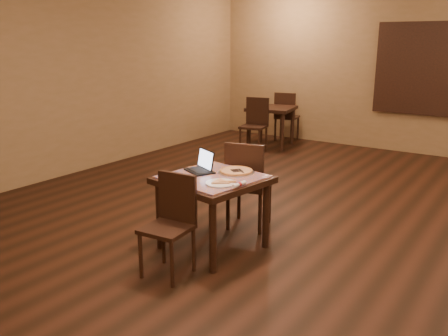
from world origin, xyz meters
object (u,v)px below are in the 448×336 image
Objects in this scene: chair_main_near at (172,218)px; chair_main_far at (247,181)px; pizza_pan at (236,172)px; other_table_b_chair_far at (286,114)px; other_table_b at (271,114)px; tiled_table at (213,186)px; laptop at (202,166)px; other_table_b_chair_near at (255,122)px.

chair_main_far is at bearing 83.71° from chair_main_near.
chair_main_near is at bearing 75.23° from chair_main_far.
other_table_b_chair_far is at bearing 111.70° from pizza_pan.
other_table_b is at bearing 114.55° from pizza_pan.
other_table_b_chair_far is at bearing -81.25° from chair_main_far.
other_table_b_chair_far is (-1.84, 4.51, 0.01)m from chair_main_far.
tiled_table is 0.62m from chair_main_far.
other_table_b is at bearing 135.29° from laptop.
other_table_b_chair_far reaches higher than pizza_pan.
pizza_pan is 0.38× the size of other_table_b.
tiled_table is 4.35m from other_table_b_chair_near.
chair_main_far is 2.69× the size of pizza_pan.
tiled_table is 2.88× the size of laptop.
laptop is 5.28m from other_table_b_chair_far.
other_table_b is (-1.64, 4.43, -0.16)m from laptop.
laptop is (-0.22, -0.52, 0.25)m from chair_main_far.
laptop is at bearing 163.00° from tiled_table.
chair_main_far is (0.03, 1.23, 0.05)m from chair_main_near.
other_table_b_chair_far reaches higher than tiled_table.
other_table_b_chair_far is (-1.62, 5.02, -0.24)m from laptop.
chair_main_far is at bearing 91.85° from laptop.
pizza_pan is (0.10, -0.37, 0.20)m from chair_main_far.
other_table_b_chair_near is at bearing 138.32° from laptop.
tiled_table is at bearing 74.60° from chair_main_far.
other_table_b_chair_far reaches higher than chair_main_near.
tiled_table is 0.27m from laptop.
tiled_table is at bearing -116.57° from pizza_pan.
laptop reaches higher than other_table_b.
pizza_pan is at bearing 48.81° from laptop.
chair_main_near reaches higher than tiled_table.
other_table_b_chair_near reaches higher than other_table_b.
other_table_b is 0.96× the size of other_table_b_chair_near.
chair_main_far is 3.81m from other_table_b_chair_near.
tiled_table is at bearing 99.40° from other_table_b_chair_far.
chair_main_near is at bearing -78.12° from other_table_b_chair_near.
chair_main_near is 0.80m from laptop.
chair_main_near reaches higher than pizza_pan.
chair_main_far reaches higher than other_table_b.
laptop is at bearing -79.89° from other_table_b.
other_table_b_chair_near is (-0.02, -0.59, -0.08)m from other_table_b.
tiled_table is at bearing 84.34° from chair_main_near.
other_table_b is 0.96× the size of other_table_b_chair_far.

